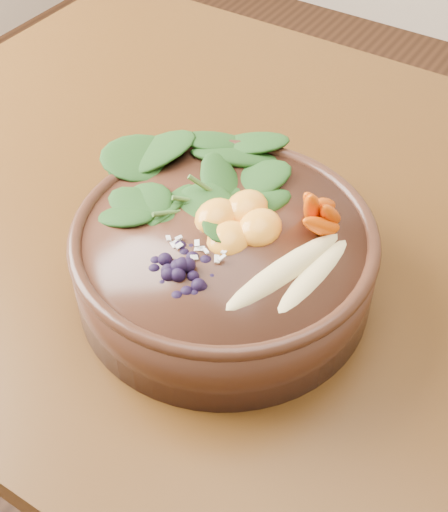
{
  "coord_description": "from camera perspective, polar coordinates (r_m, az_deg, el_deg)",
  "views": [
    {
      "loc": [
        0.13,
        -0.6,
        1.36
      ],
      "look_at": [
        -0.17,
        -0.14,
        0.8
      ],
      "focal_mm": 50.0,
      "sensor_mm": 36.0,
      "label": 1
    }
  ],
  "objects": [
    {
      "name": "dining_table",
      "position": [
        0.93,
        13.33,
        -5.3
      ],
      "size": [
        1.6,
        0.9,
        0.75
      ],
      "color": "#331C0C",
      "rests_on": "ground"
    },
    {
      "name": "stoneware_bowl",
      "position": [
        0.79,
        0.0,
        -0.51
      ],
      "size": [
        0.37,
        0.37,
        0.09
      ],
      "primitive_type": "cylinder",
      "rotation": [
        0.0,
        0.0,
        -0.13
      ],
      "color": "#492A1C",
      "rests_on": "dining_table"
    },
    {
      "name": "kale_heap",
      "position": [
        0.81,
        0.37,
        7.3
      ],
      "size": [
        0.24,
        0.22,
        0.05
      ],
      "primitive_type": null,
      "rotation": [
        0.0,
        0.0,
        -0.13
      ],
      "color": "#204C17",
      "rests_on": "stoneware_bowl"
    },
    {
      "name": "carrot_cluster",
      "position": [
        0.76,
        7.84,
        5.88
      ],
      "size": [
        0.08,
        0.08,
        0.09
      ],
      "primitive_type": null,
      "rotation": [
        0.0,
        0.0,
        -0.13
      ],
      "color": "#E74E00",
      "rests_on": "stoneware_bowl"
    },
    {
      "name": "banana_halves",
      "position": [
        0.71,
        6.12,
        -0.43
      ],
      "size": [
        0.09,
        0.18,
        0.03
      ],
      "rotation": [
        0.0,
        0.0,
        -0.13
      ],
      "color": "#E0CC84",
      "rests_on": "stoneware_bowl"
    },
    {
      "name": "mandarin_cluster",
      "position": [
        0.76,
        1.14,
        3.59
      ],
      "size": [
        0.11,
        0.12,
        0.04
      ],
      "primitive_type": null,
      "rotation": [
        0.0,
        0.0,
        -0.13
      ],
      "color": "orange",
      "rests_on": "stoneware_bowl"
    },
    {
      "name": "blueberry_pile",
      "position": [
        0.7,
        -3.39,
        0.18
      ],
      "size": [
        0.17,
        0.13,
        0.05
      ],
      "primitive_type": null,
      "rotation": [
        0.0,
        0.0,
        -0.13
      ],
      "color": "black",
      "rests_on": "stoneware_bowl"
    },
    {
      "name": "coconut_flakes",
      "position": [
        0.74,
        -1.01,
        1.11
      ],
      "size": [
        0.11,
        0.09,
        0.01
      ],
      "primitive_type": null,
      "rotation": [
        0.0,
        0.0,
        -0.13
      ],
      "color": "white",
      "rests_on": "stoneware_bowl"
    }
  ]
}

